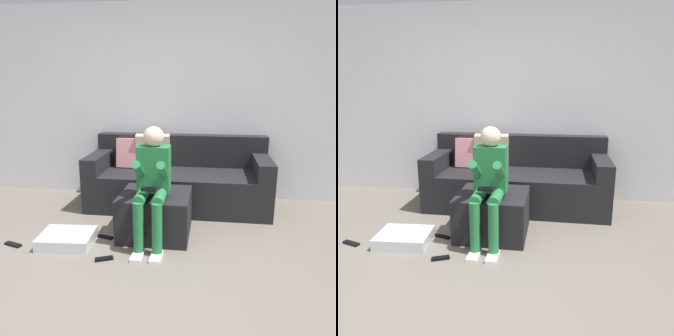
% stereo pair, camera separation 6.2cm
% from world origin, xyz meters
% --- Properties ---
extents(ground_plane, '(6.93, 6.93, 0.00)m').
position_xyz_m(ground_plane, '(0.00, 0.00, 0.00)').
color(ground_plane, '#6B6359').
extents(wall_back, '(5.33, 0.10, 2.53)m').
position_xyz_m(wall_back, '(0.00, 2.40, 1.27)').
color(wall_back, silver).
rests_on(wall_back, ground_plane).
extents(couch_sectional, '(2.23, 0.88, 0.90)m').
position_xyz_m(couch_sectional, '(0.14, 1.97, 0.33)').
color(couch_sectional, black).
rests_on(couch_sectional, ground_plane).
extents(ottoman, '(0.71, 0.64, 0.45)m').
position_xyz_m(ottoman, '(0.01, 1.08, 0.22)').
color(ottoman, black).
rests_on(ottoman, ground_plane).
extents(person_seated, '(0.31, 0.62, 1.14)m').
position_xyz_m(person_seated, '(0.01, 0.90, 0.65)').
color(person_seated, '#26723F').
rests_on(person_seated, ground_plane).
extents(storage_bin, '(0.54, 0.43, 0.11)m').
position_xyz_m(storage_bin, '(-0.81, 0.74, 0.06)').
color(storage_bin, silver).
rests_on(storage_bin, ground_plane).
extents(remote_near_ottoman, '(0.17, 0.11, 0.02)m').
position_xyz_m(remote_near_ottoman, '(-0.36, 0.50, 0.01)').
color(remote_near_ottoman, black).
rests_on(remote_near_ottoman, ground_plane).
extents(remote_by_storage_bin, '(0.19, 0.09, 0.02)m').
position_xyz_m(remote_by_storage_bin, '(-0.50, 0.92, 0.01)').
color(remote_by_storage_bin, black).
rests_on(remote_by_storage_bin, ground_plane).
extents(remote_under_side_table, '(0.19, 0.10, 0.02)m').
position_xyz_m(remote_under_side_table, '(-1.32, 0.64, 0.01)').
color(remote_under_side_table, black).
rests_on(remote_under_side_table, ground_plane).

